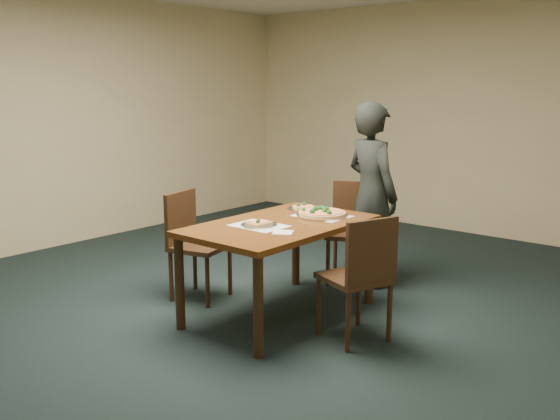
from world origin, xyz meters
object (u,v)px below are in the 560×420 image
Objects in this scene: slice_plate_far at (303,208)px; chair_left at (192,238)px; chair_right at (361,272)px; pizza_pan at (322,213)px; slice_plate_near at (259,224)px; chair_far at (353,226)px; diner at (372,195)px; dining_table at (280,234)px.

chair_left is at bearing -135.24° from slice_plate_far.
pizza_pan is at bearing -103.57° from chair_right.
chair_left reaches higher than slice_plate_near.
chair_right is 0.87m from slice_plate_near.
chair_far is 3.25× the size of slice_plate_near.
chair_far is at bearing 21.71° from diner.
dining_table is 1.17m from diner.
chair_far is 0.55× the size of diner.
chair_right is 2.17× the size of pizza_pan.
diner reaches higher than dining_table.
slice_plate_near reaches higher than dining_table.
chair_right is at bearing -33.66° from pizza_pan.
diner is at bearing 65.48° from slice_plate_far.
chair_far and chair_right have the same top height.
slice_plate_near is at bearing -107.32° from chair_left.
dining_table is 0.44m from pizza_pan.
chair_left is at bearing -170.90° from dining_table.
diner is at bearing 89.79° from pizza_pan.
diner is 5.89× the size of slice_plate_near.
diner is 3.93× the size of pizza_pan.
slice_plate_near is at bearing -59.61° from chair_right.
pizza_pan is (-0.67, 0.44, 0.26)m from chair_right.
dining_table is 1.65× the size of chair_right.
chair_far reaches higher than slice_plate_near.
chair_far is 0.81m from pizza_pan.
diner reaches higher than pizza_pan.
chair_right is (0.77, -0.04, -0.14)m from dining_table.
slice_plate_far is at bearing 84.75° from diner.
pizza_pan is at bearing 76.12° from dining_table.
chair_left is at bearing -150.30° from pizza_pan.
slice_plate_far reaches higher than dining_table.
dining_table is at bearing -72.57° from chair_right.
pizza_pan is at bearing -100.48° from chair_far.
slice_plate_near and slice_plate_far have the same top height.
chair_left is (-0.77, -1.29, 0.00)m from chair_far.
chair_left is 1.13m from pizza_pan.
chair_far reaches higher than dining_table.
chair_left and chair_right have the same top height.
pizza_pan is at bearing 109.05° from diner.
chair_far is at bearing 103.87° from pizza_pan.
chair_far is 3.25× the size of slice_plate_far.
diner reaches higher than chair_far.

